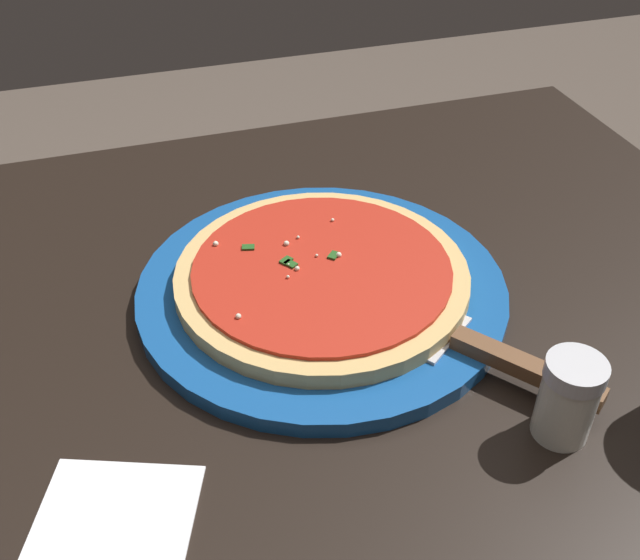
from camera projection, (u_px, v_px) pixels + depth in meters
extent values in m
cube|color=black|center=(495.00, 325.00, 1.28)|extent=(0.06, 0.06, 0.73)
cube|color=black|center=(337.00, 339.00, 0.69)|extent=(0.95, 0.82, 0.03)
cylinder|color=#195199|center=(320.00, 290.00, 0.71)|extent=(0.35, 0.35, 0.02)
cylinder|color=#DBB26B|center=(320.00, 277.00, 0.70)|extent=(0.28, 0.28, 0.02)
cylinder|color=red|center=(320.00, 269.00, 0.70)|extent=(0.24, 0.24, 0.00)
sphere|color=#EFEACC|center=(320.00, 255.00, 0.71)|extent=(0.00, 0.00, 0.00)
sphere|color=#EFEACC|center=(216.00, 244.00, 0.72)|extent=(0.01, 0.01, 0.01)
sphere|color=#EFEACC|center=(333.00, 220.00, 0.76)|extent=(0.00, 0.00, 0.00)
sphere|color=#EFEACC|center=(297.00, 269.00, 0.69)|extent=(0.00, 0.00, 0.00)
sphere|color=#EFEACC|center=(298.00, 237.00, 0.73)|extent=(0.00, 0.00, 0.00)
sphere|color=#EFEACC|center=(286.00, 244.00, 0.72)|extent=(0.01, 0.01, 0.01)
sphere|color=#EFEACC|center=(289.00, 265.00, 0.70)|extent=(0.00, 0.00, 0.00)
sphere|color=#EFEACC|center=(239.00, 317.00, 0.64)|extent=(0.01, 0.01, 0.01)
sphere|color=#EFEACC|center=(288.00, 277.00, 0.68)|extent=(0.00, 0.00, 0.00)
sphere|color=#EFEACC|center=(339.00, 255.00, 0.71)|extent=(0.01, 0.01, 0.01)
cube|color=#23561E|center=(334.00, 255.00, 0.71)|extent=(0.01, 0.01, 0.00)
cube|color=#23561E|center=(286.00, 260.00, 0.70)|extent=(0.01, 0.01, 0.00)
cube|color=#23561E|center=(291.00, 264.00, 0.70)|extent=(0.01, 0.01, 0.00)
cube|color=#23561E|center=(248.00, 247.00, 0.72)|extent=(0.01, 0.01, 0.00)
cube|color=silver|center=(409.00, 321.00, 0.66)|extent=(0.11, 0.11, 0.00)
cube|color=brown|center=(526.00, 367.00, 0.61)|extent=(0.09, 0.11, 0.01)
cube|color=white|center=(105.00, 550.00, 0.50)|extent=(0.16, 0.17, 0.00)
cylinder|color=silver|center=(566.00, 405.00, 0.57)|extent=(0.04, 0.04, 0.06)
cylinder|color=silver|center=(576.00, 371.00, 0.55)|extent=(0.05, 0.05, 0.01)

